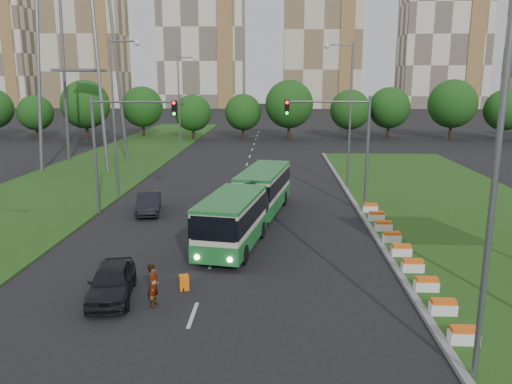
{
  "coord_description": "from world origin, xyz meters",
  "views": [
    {
      "loc": [
        0.21,
        -23.87,
        8.95
      ],
      "look_at": [
        -0.95,
        4.57,
        2.6
      ],
      "focal_mm": 35.0,
      "sensor_mm": 36.0,
      "label": 1
    }
  ],
  "objects_px": {
    "traffic_mast_median": "(344,136)",
    "articulated_bus": "(249,202)",
    "traffic_mast_left": "(118,136)",
    "car_left_near": "(112,281)",
    "car_left_far": "(149,203)",
    "pedestrian": "(154,285)",
    "shopping_trolley": "(184,283)"
  },
  "relations": [
    {
      "from": "traffic_mast_median",
      "to": "traffic_mast_left",
      "type": "relative_size",
      "value": 1.0
    },
    {
      "from": "traffic_mast_median",
      "to": "car_left_near",
      "type": "relative_size",
      "value": 1.85
    },
    {
      "from": "car_left_near",
      "to": "traffic_mast_median",
      "type": "bearing_deg",
      "value": 42.19
    },
    {
      "from": "traffic_mast_median",
      "to": "car_left_far",
      "type": "xyz_separation_m",
      "value": [
        -13.36,
        -0.71,
        -4.63
      ]
    },
    {
      "from": "car_left_far",
      "to": "shopping_trolley",
      "type": "height_order",
      "value": "car_left_far"
    },
    {
      "from": "car_left_far",
      "to": "articulated_bus",
      "type": "bearing_deg",
      "value": -34.06
    },
    {
      "from": "car_left_far",
      "to": "shopping_trolley",
      "type": "bearing_deg",
      "value": -80.43
    },
    {
      "from": "traffic_mast_left",
      "to": "car_left_near",
      "type": "relative_size",
      "value": 1.85
    },
    {
      "from": "shopping_trolley",
      "to": "traffic_mast_left",
      "type": "bearing_deg",
      "value": 98.13
    },
    {
      "from": "traffic_mast_left",
      "to": "pedestrian",
      "type": "relative_size",
      "value": 4.52
    },
    {
      "from": "traffic_mast_left",
      "to": "car_left_near",
      "type": "xyz_separation_m",
      "value": [
        3.73,
        -13.55,
        -4.61
      ]
    },
    {
      "from": "car_left_near",
      "to": "shopping_trolley",
      "type": "distance_m",
      "value": 3.05
    },
    {
      "from": "traffic_mast_left",
      "to": "car_left_near",
      "type": "distance_m",
      "value": 14.79
    },
    {
      "from": "traffic_mast_left",
      "to": "traffic_mast_median",
      "type": "bearing_deg",
      "value": 3.77
    },
    {
      "from": "articulated_bus",
      "to": "pedestrian",
      "type": "bearing_deg",
      "value": -95.71
    },
    {
      "from": "car_left_far",
      "to": "car_left_near",
      "type": "bearing_deg",
      "value": -92.91
    },
    {
      "from": "articulated_bus",
      "to": "pedestrian",
      "type": "height_order",
      "value": "articulated_bus"
    },
    {
      "from": "car_left_far",
      "to": "traffic_mast_median",
      "type": "bearing_deg",
      "value": -7.84
    },
    {
      "from": "traffic_mast_left",
      "to": "car_left_near",
      "type": "height_order",
      "value": "traffic_mast_left"
    },
    {
      "from": "pedestrian",
      "to": "traffic_mast_left",
      "type": "bearing_deg",
      "value": 31.55
    },
    {
      "from": "traffic_mast_median",
      "to": "traffic_mast_left",
      "type": "xyz_separation_m",
      "value": [
        -15.16,
        -1.0,
        0.0
      ]
    },
    {
      "from": "traffic_mast_median",
      "to": "articulated_bus",
      "type": "relative_size",
      "value": 0.5
    },
    {
      "from": "car_left_far",
      "to": "pedestrian",
      "type": "xyz_separation_m",
      "value": [
        3.88,
        -14.51,
        0.16
      ]
    },
    {
      "from": "traffic_mast_left",
      "to": "car_left_far",
      "type": "bearing_deg",
      "value": 9.2
    },
    {
      "from": "traffic_mast_left",
      "to": "pedestrian",
      "type": "bearing_deg",
      "value": -68.24
    },
    {
      "from": "traffic_mast_median",
      "to": "articulated_bus",
      "type": "height_order",
      "value": "traffic_mast_median"
    },
    {
      "from": "traffic_mast_left",
      "to": "articulated_bus",
      "type": "xyz_separation_m",
      "value": [
        8.92,
        -2.76,
        -3.75
      ]
    },
    {
      "from": "car_left_far",
      "to": "pedestrian",
      "type": "distance_m",
      "value": 15.02
    },
    {
      "from": "traffic_mast_median",
      "to": "shopping_trolley",
      "type": "height_order",
      "value": "traffic_mast_median"
    },
    {
      "from": "shopping_trolley",
      "to": "pedestrian",
      "type": "bearing_deg",
      "value": -139.98
    },
    {
      "from": "articulated_bus",
      "to": "car_left_near",
      "type": "relative_size",
      "value": 3.67
    },
    {
      "from": "car_left_far",
      "to": "shopping_trolley",
      "type": "distance_m",
      "value": 13.79
    }
  ]
}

